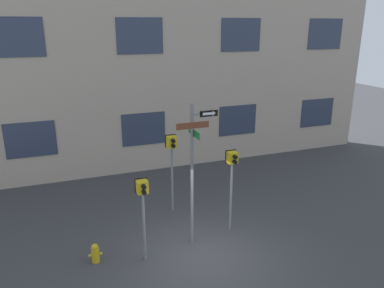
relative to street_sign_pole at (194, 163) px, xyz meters
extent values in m
plane|color=#38383A|center=(-0.02, -0.87, -2.68)|extent=(60.00, 60.00, 0.00)
cube|color=tan|center=(-0.02, 6.82, 3.48)|extent=(24.00, 0.60, 12.31)
cube|color=#2D384C|center=(-4.82, 6.50, -0.63)|extent=(2.01, 0.03, 1.50)
cube|color=#2D384C|center=(-0.02, 6.50, -0.63)|extent=(2.01, 0.03, 1.50)
cube|color=#2D384C|center=(4.78, 6.50, -0.63)|extent=(2.01, 0.03, 1.50)
cube|color=#2D384C|center=(9.58, 6.50, -0.63)|extent=(2.01, 0.03, 1.50)
cube|color=#2D384C|center=(-4.82, 6.50, 3.48)|extent=(2.01, 0.03, 1.50)
cube|color=#2D384C|center=(-0.02, 6.50, 3.48)|extent=(2.01, 0.03, 1.50)
cube|color=#2D384C|center=(4.78, 6.50, 3.48)|extent=(2.01, 0.03, 1.50)
cube|color=#2D384C|center=(9.58, 6.50, 3.48)|extent=(2.01, 0.03, 1.50)
cylinder|color=slate|center=(-0.06, 0.01, -0.43)|extent=(0.09, 0.09, 4.48)
cube|color=slate|center=(0.20, 0.01, 1.49)|extent=(0.52, 0.05, 0.05)
cube|color=brown|center=(-0.06, -0.05, 1.19)|extent=(0.99, 0.02, 0.19)
cube|color=#196B2D|center=(0.00, 0.01, 0.94)|extent=(0.02, 0.90, 0.20)
cube|color=black|center=(0.45, -0.01, 1.49)|extent=(0.56, 0.02, 0.18)
cube|color=white|center=(0.41, -0.02, 1.49)|extent=(0.32, 0.01, 0.07)
cone|color=white|center=(0.61, -0.02, 1.49)|extent=(0.10, 0.14, 0.14)
cylinder|color=slate|center=(-1.68, -0.40, -1.59)|extent=(0.08, 0.08, 2.17)
cube|color=gold|center=(-1.68, -0.40, -0.33)|extent=(0.31, 0.26, 0.36)
cube|color=black|center=(-1.68, -0.26, -0.33)|extent=(0.37, 0.02, 0.42)
cylinder|color=black|center=(-1.68, -0.59, -0.25)|extent=(0.13, 0.12, 0.13)
cylinder|color=black|center=(-1.68, -0.59, -0.41)|extent=(0.13, 0.12, 0.13)
cylinder|color=silver|center=(-1.68, -0.54, -0.25)|extent=(0.10, 0.01, 0.10)
cylinder|color=slate|center=(1.41, 0.30, -1.48)|extent=(0.08, 0.08, 2.40)
cube|color=gold|center=(1.41, 0.30, -0.09)|extent=(0.30, 0.26, 0.37)
cube|color=black|center=(1.41, 0.44, -0.09)|extent=(0.36, 0.02, 0.43)
cylinder|color=black|center=(1.41, 0.11, -0.01)|extent=(0.13, 0.12, 0.13)
cylinder|color=black|center=(1.41, 0.11, -0.18)|extent=(0.13, 0.12, 0.13)
cylinder|color=orange|center=(1.41, 0.16, -0.01)|extent=(0.10, 0.01, 0.10)
cylinder|color=slate|center=(0.01, 2.27, -1.44)|extent=(0.08, 0.08, 2.48)
cube|color=gold|center=(0.01, 2.27, 0.00)|extent=(0.34, 0.26, 0.40)
cube|color=black|center=(0.01, 2.41, 0.00)|extent=(0.40, 0.02, 0.46)
cylinder|color=black|center=(0.01, 2.08, 0.09)|extent=(0.14, 0.12, 0.14)
cylinder|color=black|center=(0.01, 2.08, -0.09)|extent=(0.14, 0.12, 0.14)
cylinder|color=silver|center=(0.01, 2.14, 0.09)|extent=(0.11, 0.01, 0.11)
cylinder|color=gold|center=(-3.06, 0.01, -2.46)|extent=(0.23, 0.23, 0.43)
sphere|color=gold|center=(-3.06, 0.01, -2.19)|extent=(0.20, 0.20, 0.20)
cylinder|color=gold|center=(-3.21, 0.01, -2.44)|extent=(0.08, 0.08, 0.08)
cylinder|color=gold|center=(-2.90, 0.01, -2.44)|extent=(0.08, 0.08, 0.08)
camera|label=1|loc=(-3.67, -9.75, 3.94)|focal=35.00mm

